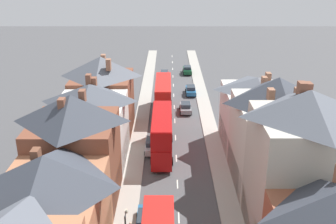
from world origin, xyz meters
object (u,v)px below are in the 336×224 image
at_px(car_parked_left_a, 184,107).
at_px(double_decker_bus_lead, 161,133).
at_px(car_mid_black, 163,74).
at_px(car_parked_left_b, 186,70).
at_px(double_decker_bus_far_approaching, 162,96).
at_px(car_near_blue, 145,221).
at_px(car_parked_right_a, 151,145).
at_px(car_mid_white, 189,90).

bearing_deg(car_parked_left_a, double_decker_bus_lead, -104.12).
xyz_separation_m(car_mid_black, car_parked_left_b, (4.90, 3.28, 0.06)).
bearing_deg(car_mid_black, double_decker_bus_far_approaching, -90.03).
xyz_separation_m(car_near_blue, car_mid_black, (1.30, 48.46, -0.00)).
bearing_deg(car_parked_right_a, car_near_blue, -90.00).
bearing_deg(double_decker_bus_lead, car_mid_white, 78.02).
relative_size(double_decker_bus_far_approaching, car_parked_left_b, 2.56).
xyz_separation_m(double_decker_bus_far_approaching, car_near_blue, (-1.29, -28.95, -2.02)).
distance_m(car_near_blue, car_mid_black, 48.48).
relative_size(car_near_blue, car_mid_white, 1.06).
bearing_deg(car_near_blue, car_parked_left_b, 83.17).
height_order(double_decker_bus_lead, car_parked_left_a, double_decker_bus_lead).
xyz_separation_m(double_decker_bus_lead, car_parked_right_a, (-1.29, 0.74, -1.98)).
height_order(double_decker_bus_lead, car_parked_left_b, double_decker_bus_lead).
xyz_separation_m(car_parked_right_a, car_parked_left_b, (6.20, 36.08, 0.01)).
height_order(car_parked_left_a, car_mid_white, car_mid_white).
bearing_deg(double_decker_bus_lead, double_decker_bus_far_approaching, 90.00).
bearing_deg(car_mid_white, car_parked_left_b, 90.00).
xyz_separation_m(car_near_blue, car_parked_right_a, (-0.00, 15.67, 0.04)).
height_order(car_mid_black, car_parked_left_b, car_parked_left_b).
bearing_deg(car_parked_left_b, double_decker_bus_far_approaching, -102.15).
bearing_deg(car_mid_black, car_near_blue, -91.54).
bearing_deg(car_parked_left_b, double_decker_bus_lead, -97.59).
bearing_deg(car_parked_left_b, car_parked_left_a, -93.31).
bearing_deg(double_decker_bus_far_approaching, car_mid_black, 89.97).
height_order(car_mid_black, car_mid_white, car_mid_white).
relative_size(double_decker_bus_lead, car_mid_white, 2.52).
distance_m(car_parked_left_a, car_parked_left_b, 22.51).
bearing_deg(car_parked_right_a, double_decker_bus_far_approaching, 84.45).
bearing_deg(car_near_blue, car_parked_right_a, 90.00).
distance_m(double_decker_bus_far_approaching, car_mid_white, 10.54).
distance_m(double_decker_bus_lead, car_mid_white, 23.74).
xyz_separation_m(car_near_blue, car_parked_left_b, (6.20, 51.75, 0.05)).
bearing_deg(double_decker_bus_lead, car_parked_left_b, 82.41).
bearing_deg(car_mid_white, car_near_blue, -99.25).
height_order(double_decker_bus_lead, car_mid_white, double_decker_bus_lead).
distance_m(car_parked_left_a, car_parked_right_a, 14.47).
distance_m(double_decker_bus_far_approaching, car_parked_left_a, 4.14).
relative_size(double_decker_bus_lead, car_parked_right_a, 2.36).
distance_m(double_decker_bus_lead, car_parked_right_a, 2.47).
xyz_separation_m(car_parked_right_a, car_mid_white, (6.20, 22.40, -0.01)).
distance_m(car_parked_right_a, car_mid_black, 32.82).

